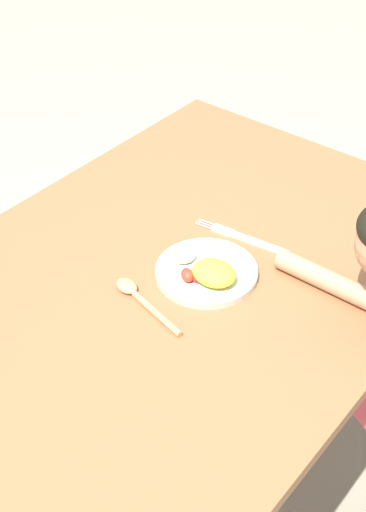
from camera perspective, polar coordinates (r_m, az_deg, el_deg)
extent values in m
plane|color=#9D9781|center=(2.11, -0.36, -16.66)|extent=(8.00, 8.00, 0.00)
cube|color=#8E5E39|center=(1.58, -0.46, -1.85)|extent=(1.35, 0.94, 0.03)
cube|color=#935631|center=(2.37, 1.28, 2.81)|extent=(0.07, 0.07, 0.70)
cylinder|color=beige|center=(1.56, 1.85, -1.27)|extent=(0.22, 0.22, 0.02)
ellipsoid|color=yellow|center=(1.52, 2.44, -1.33)|extent=(0.08, 0.10, 0.04)
ellipsoid|color=red|center=(1.52, 0.33, -1.49)|extent=(0.04, 0.05, 0.03)
ellipsoid|color=red|center=(1.52, 1.07, -1.77)|extent=(0.02, 0.03, 0.02)
ellipsoid|color=silver|center=(1.58, 0.14, 0.01)|extent=(0.05, 0.05, 0.02)
cube|color=silver|center=(1.66, 5.97, 1.00)|extent=(0.04, 0.14, 0.01)
cube|color=silver|center=(1.69, 3.11, 2.03)|extent=(0.03, 0.05, 0.01)
cylinder|color=silver|center=(1.71, 1.92, 2.66)|extent=(0.01, 0.04, 0.00)
cylinder|color=silver|center=(1.71, 1.78, 2.51)|extent=(0.01, 0.04, 0.00)
cylinder|color=silver|center=(1.70, 1.63, 2.37)|extent=(0.01, 0.04, 0.00)
cylinder|color=tan|center=(1.47, -2.09, -4.52)|extent=(0.05, 0.15, 0.01)
ellipsoid|color=tan|center=(1.53, -4.43, -2.34)|extent=(0.05, 0.06, 0.02)
cylinder|color=tan|center=(1.55, 11.34, -1.92)|extent=(0.05, 0.24, 0.05)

